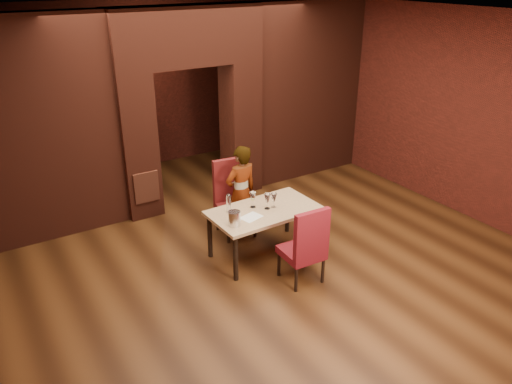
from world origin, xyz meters
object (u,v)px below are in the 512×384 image
at_px(chair_far, 236,199).
at_px(dining_table, 264,232).
at_px(potted_plant, 269,208).
at_px(wine_bucket, 234,218).
at_px(water_bottle, 229,203).
at_px(person_seated, 241,192).
at_px(wine_glass_c, 274,200).
at_px(chair_near, 302,243).
at_px(wine_glass_a, 253,200).
at_px(wine_glass_b, 267,201).

bearing_deg(chair_far, dining_table, -80.52).
height_order(dining_table, chair_far, chair_far).
height_order(chair_far, potted_plant, chair_far).
bearing_deg(potted_plant, wine_bucket, -140.57).
bearing_deg(water_bottle, potted_plant, 29.99).
height_order(dining_table, person_seated, person_seated).
bearing_deg(wine_bucket, water_bottle, 71.89).
relative_size(dining_table, wine_glass_c, 7.00).
relative_size(chair_near, wine_glass_a, 4.74).
xyz_separation_m(dining_table, wine_glass_a, (-0.09, 0.14, 0.46)).
distance_m(dining_table, chair_near, 0.81).
height_order(dining_table, wine_glass_a, wine_glass_a).
xyz_separation_m(dining_table, chair_near, (0.06, -0.78, 0.19)).
distance_m(chair_far, wine_bucket, 1.07).
distance_m(water_bottle, potted_plant, 1.36).
xyz_separation_m(wine_glass_a, wine_glass_c, (0.24, -0.16, -0.01)).
bearing_deg(chair_far, chair_near, -79.64).
distance_m(wine_glass_c, wine_bucket, 0.73).
height_order(chair_near, wine_glass_b, chair_near).
xyz_separation_m(chair_near, wine_bucket, (-0.63, 0.60, 0.26)).
bearing_deg(wine_glass_a, water_bottle, 174.60).
bearing_deg(person_seated, wine_bucket, 48.79).
bearing_deg(water_bottle, chair_near, -61.71).
distance_m(wine_glass_b, wine_bucket, 0.64).
xyz_separation_m(chair_near, wine_glass_b, (-0.01, 0.78, 0.27)).
height_order(chair_far, chair_near, chair_far).
bearing_deg(wine_glass_b, person_seated, 94.77).
bearing_deg(dining_table, water_bottle, 157.78).
xyz_separation_m(chair_far, chair_near, (0.10, -1.51, -0.03)).
bearing_deg(wine_glass_a, person_seated, 79.36).
bearing_deg(chair_far, wine_glass_a, -88.79).
relative_size(chair_near, water_bottle, 3.89).
xyz_separation_m(wine_glass_b, wine_bucket, (-0.62, -0.18, -0.01)).
distance_m(person_seated, wine_bucket, 0.98).
relative_size(wine_glass_a, wine_glass_b, 1.02).
height_order(chair_near, water_bottle, chair_near).
distance_m(chair_far, water_bottle, 0.74).
height_order(dining_table, water_bottle, water_bottle).
bearing_deg(wine_bucket, chair_near, -43.71).
bearing_deg(wine_glass_c, chair_far, 104.01).
relative_size(chair_near, wine_bucket, 5.50).
bearing_deg(wine_glass_b, wine_bucket, -164.00).
xyz_separation_m(water_bottle, potted_plant, (1.06, 0.61, -0.60)).
bearing_deg(wine_glass_a, wine_bucket, -146.18).
height_order(person_seated, wine_bucket, person_seated).
bearing_deg(chair_far, wine_bucket, -113.92).
relative_size(wine_glass_b, wine_glass_c, 1.04).
height_order(dining_table, wine_glass_c, wine_glass_c).
relative_size(wine_glass_c, wine_bucket, 1.09).
xyz_separation_m(person_seated, wine_glass_a, (-0.09, -0.48, 0.09)).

